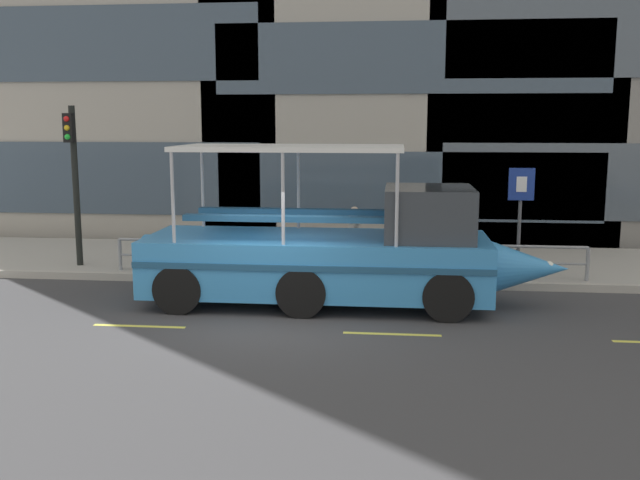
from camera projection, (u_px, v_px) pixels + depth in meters
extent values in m
plane|color=#3D3D3F|center=(270.00, 320.00, 14.04)|extent=(120.00, 120.00, 0.00)
cube|color=#A8A59E|center=(306.00, 261.00, 19.51)|extent=(32.00, 4.80, 0.18)
cube|color=#B2ADA3|center=(293.00, 281.00, 17.07)|extent=(32.00, 0.18, 0.18)
cube|color=#DBD64C|center=(139.00, 326.00, 13.60)|extent=(1.80, 0.12, 0.01)
cube|color=#DBD64C|center=(392.00, 334.00, 13.10)|extent=(1.80, 0.12, 0.01)
cube|color=#3D4C5B|center=(86.00, 178.00, 22.69)|extent=(11.25, 0.06, 2.28)
cube|color=#3D4C5B|center=(79.00, 44.00, 22.00)|extent=(11.25, 0.06, 2.28)
cube|color=#3D4C5B|center=(407.00, 186.00, 21.64)|extent=(11.67, 0.06, 2.09)
cube|color=#3D4C5B|center=(409.00, 57.00, 21.01)|extent=(11.67, 0.06, 2.09)
cube|color=#4C5660|center=(634.00, 183.00, 20.91)|extent=(11.16, 0.06, 2.29)
cylinder|color=gray|center=(346.00, 243.00, 17.13)|extent=(11.29, 0.07, 0.07)
cylinder|color=gray|center=(346.00, 259.00, 17.19)|extent=(11.29, 0.06, 0.06)
cylinder|color=gray|center=(120.00, 255.00, 17.79)|extent=(0.09, 0.09, 0.79)
cylinder|color=gray|center=(194.00, 256.00, 17.59)|extent=(0.09, 0.09, 0.79)
cylinder|color=gray|center=(269.00, 258.00, 17.39)|extent=(0.09, 0.09, 0.79)
cylinder|color=gray|center=(346.00, 259.00, 17.19)|extent=(0.09, 0.09, 0.79)
cylinder|color=gray|center=(424.00, 261.00, 16.99)|extent=(0.09, 0.09, 0.79)
cylinder|color=gray|center=(505.00, 263.00, 16.79)|extent=(0.09, 0.09, 0.79)
cylinder|color=gray|center=(588.00, 264.00, 16.59)|extent=(0.09, 0.09, 0.79)
cylinder|color=black|center=(76.00, 187.00, 18.16)|extent=(0.16, 0.16, 4.07)
cube|color=black|center=(69.00, 128.00, 17.72)|extent=(0.24, 0.20, 0.72)
sphere|color=red|center=(66.00, 119.00, 17.57)|extent=(0.14, 0.14, 0.14)
sphere|color=gold|center=(67.00, 128.00, 17.61)|extent=(0.14, 0.14, 0.14)
sphere|color=green|center=(67.00, 137.00, 17.65)|extent=(0.14, 0.14, 0.14)
cylinder|color=#4C4F54|center=(519.00, 223.00, 17.03)|extent=(0.08, 0.08, 2.56)
cube|color=navy|center=(521.00, 184.00, 16.82)|extent=(0.60, 0.04, 0.76)
cube|color=white|center=(522.00, 184.00, 16.80)|extent=(0.24, 0.01, 0.36)
cube|color=#388CD1|center=(317.00, 264.00, 15.21)|extent=(7.19, 2.51, 1.18)
cone|color=#388CD1|center=(528.00, 268.00, 14.74)|extent=(1.62, 1.12, 1.12)
cylinder|color=#388CD1|center=(153.00, 260.00, 15.59)|extent=(0.36, 1.12, 1.12)
cube|color=navy|center=(309.00, 269.00, 13.94)|extent=(7.19, 0.04, 0.12)
sphere|color=white|center=(549.00, 266.00, 14.69)|extent=(0.22, 0.22, 0.22)
cube|color=#33383D|center=(429.00, 213.00, 14.78)|extent=(1.80, 2.10, 1.07)
cube|color=silver|center=(291.00, 148.00, 14.86)|extent=(4.67, 2.31, 0.10)
cylinder|color=#B2B2B7|center=(397.00, 190.00, 15.87)|extent=(0.07, 0.07, 1.81)
cylinder|color=#B2B2B7|center=(397.00, 200.00, 13.70)|extent=(0.07, 0.07, 1.81)
cylinder|color=#B2B2B7|center=(298.00, 189.00, 16.10)|extent=(0.07, 0.07, 1.81)
cylinder|color=#B2B2B7|center=(283.00, 199.00, 13.94)|extent=(0.07, 0.07, 1.81)
cylinder|color=#B2B2B7|center=(203.00, 188.00, 16.34)|extent=(0.07, 0.07, 1.81)
cylinder|color=#B2B2B7|center=(173.00, 198.00, 14.17)|extent=(0.07, 0.07, 1.81)
cube|color=navy|center=(295.00, 211.00, 15.69)|extent=(4.30, 0.28, 0.12)
cube|color=navy|center=(287.00, 219.00, 14.51)|extent=(4.30, 0.28, 0.12)
cylinder|color=black|center=(441.00, 272.00, 16.11)|extent=(1.00, 0.28, 1.00)
cylinder|color=black|center=(448.00, 296.00, 13.85)|extent=(1.00, 0.28, 1.00)
cylinder|color=black|center=(315.00, 269.00, 16.42)|extent=(1.00, 0.28, 1.00)
cylinder|color=black|center=(301.00, 293.00, 14.16)|extent=(1.00, 0.28, 1.00)
cylinder|color=black|center=(208.00, 267.00, 16.69)|extent=(1.00, 0.28, 1.00)
cylinder|color=black|center=(178.00, 289.00, 14.43)|extent=(1.00, 0.28, 1.00)
cylinder|color=#1E2338|center=(463.00, 252.00, 17.98)|extent=(0.11, 0.11, 0.84)
cylinder|color=#1E2338|center=(458.00, 253.00, 17.88)|extent=(0.11, 0.11, 0.84)
cube|color=#236B47|center=(461.00, 224.00, 17.81)|extent=(0.35, 0.35, 0.59)
cylinder|color=#236B47|center=(467.00, 225.00, 17.95)|extent=(0.07, 0.07, 0.53)
cylinder|color=#236B47|center=(456.00, 226.00, 17.68)|extent=(0.07, 0.07, 0.53)
sphere|color=beige|center=(462.00, 207.00, 17.74)|extent=(0.23, 0.23, 0.23)
cylinder|color=#1E2338|center=(353.00, 253.00, 17.97)|extent=(0.10, 0.10, 0.79)
cylinder|color=#1E2338|center=(356.00, 254.00, 17.84)|extent=(0.10, 0.10, 0.79)
cube|color=#B7B2A8|center=(354.00, 227.00, 17.79)|extent=(0.31, 0.34, 0.56)
cylinder|color=#B7B2A8|center=(350.00, 227.00, 17.97)|extent=(0.07, 0.07, 0.50)
cylinder|color=#B7B2A8|center=(358.00, 229.00, 17.63)|extent=(0.07, 0.07, 0.50)
sphere|color=beige|center=(354.00, 211.00, 17.73)|extent=(0.22, 0.22, 0.22)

